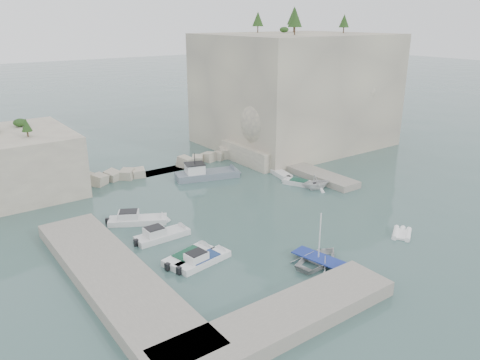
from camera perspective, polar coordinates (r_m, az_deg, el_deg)
ground at (r=46.32m, az=4.39°, el=-5.49°), size 400.00×400.00×0.00m
cliff_east at (r=75.36m, az=6.66°, el=10.84°), size 26.00×22.00×17.00m
cliff_terrace at (r=66.74m, az=2.96°, el=3.49°), size 8.00×10.00×2.50m
quay_west at (r=37.60m, az=-15.13°, el=-11.46°), size 5.00×24.00×1.10m
quay_south at (r=32.15m, az=5.23°, el=-16.58°), size 18.00×4.00×1.10m
ledge_east at (r=61.58m, az=7.99°, el=1.14°), size 3.00×16.00×0.80m
breakwater at (r=62.84m, az=-9.37°, el=1.73°), size 28.00×3.00×1.40m
motorboat_d at (r=39.54m, az=-4.47°, el=-10.08°), size 5.54×2.39×1.40m
motorboat_b at (r=44.14m, az=-9.42°, el=-7.01°), size 5.55×1.87×1.40m
motorboat_c at (r=40.24m, az=-6.23°, el=-9.59°), size 5.36×3.01×0.70m
motorboat_a at (r=47.74m, az=-12.33°, el=-5.12°), size 6.33×4.62×1.40m
rowboat at (r=40.02m, az=9.50°, el=-9.93°), size 5.46×4.39×1.01m
inflatable_dinghy at (r=46.61m, az=19.10°, el=-6.40°), size 3.23×2.74×0.44m
tender_east_a at (r=56.38m, az=9.21°, el=-1.07°), size 4.41×4.09×1.91m
tender_east_b at (r=57.48m, az=7.19°, el=-0.57°), size 3.07×4.34×0.70m
tender_east_c at (r=60.52m, az=4.97°, el=0.53°), size 2.26×4.49×0.70m
tender_east_d at (r=62.89m, az=4.07°, el=1.28°), size 4.97×3.57×1.80m
work_boat at (r=59.59m, az=-4.00°, el=0.26°), size 9.11×4.99×2.20m
rowboat_mast at (r=38.83m, az=9.71°, el=-6.57°), size 0.10×0.10×4.20m
vegetation at (r=72.27m, az=2.99°, el=18.09°), size 53.48×13.88×13.40m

